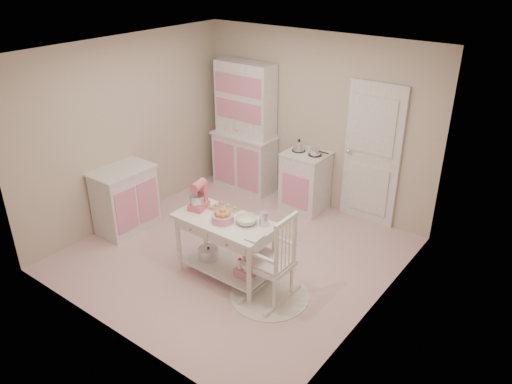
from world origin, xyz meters
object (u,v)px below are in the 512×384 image
hutch (244,128)px  work_table (225,249)px  stove (305,181)px  base_cabinet (125,200)px  bread_basket (223,218)px  rocking_chair (270,256)px  stand_mixer (198,196)px

hutch → work_table: 2.61m
stove → work_table: 2.08m
base_cabinet → stove: bearing=50.3°
stove → bread_basket: (0.20, -2.12, 0.39)m
base_cabinet → bread_basket: bearing=-3.0°
hutch → stove: 1.33m
base_cabinet → work_table: size_ratio=0.77×
hutch → rocking_chair: 2.97m
hutch → stove: hutch is taller
bread_basket → rocking_chair: bearing=5.6°
base_cabinet → rocking_chair: rocking_chair is taller
stove → stand_mixer: size_ratio=2.71×
stove → bread_basket: bearing=-84.6°
hutch → stove: bearing=-2.4°
hutch → stove: size_ratio=2.26×
hutch → work_table: hutch is taller
work_table → hutch: bearing=123.1°
rocking_chair → work_table: bearing=-178.3°
hutch → rocking_chair: bearing=-46.2°
rocking_chair → bread_basket: bearing=-173.7°
work_table → bread_basket: bread_basket is taller
hutch → bread_basket: size_ratio=8.32×
hutch → bread_basket: (1.40, -2.17, -0.19)m
rocking_chair → work_table: (-0.64, -0.01, -0.15)m
stove → rocking_chair: size_ratio=0.84×
rocking_chair → hutch: bearing=134.5°
stand_mixer → base_cabinet: bearing=165.6°
rocking_chair → stand_mixer: 1.14m
work_table → rocking_chair: bearing=1.0°
work_table → stand_mixer: stand_mixer is taller
hutch → rocking_chair: hutch is taller
stove → bread_basket: stove is taller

